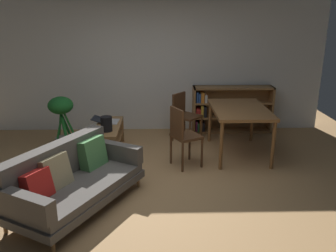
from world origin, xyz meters
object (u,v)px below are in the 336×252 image
fabric_couch (71,178)px  media_console (109,140)px  open_laptop (107,121)px  dining_table (240,113)px  dining_chair_far (184,114)px  bookshelf (227,109)px  desk_speaker (106,124)px  potted_floor_plant (62,116)px  dining_chair_near (183,134)px

fabric_couch → media_console: size_ratio=1.70×
open_laptop → dining_table: bearing=-6.2°
open_laptop → dining_chair_far: bearing=19.7°
bookshelf → dining_chair_far: bearing=-150.5°
fabric_couch → desk_speaker: fabric_couch is taller
dining_table → desk_speaker: bearing=-173.4°
media_console → desk_speaker: desk_speaker is taller
desk_speaker → potted_floor_plant: (-0.85, 0.55, -0.02)m
fabric_couch → dining_chair_far: 2.84m
potted_floor_plant → bookshelf: 3.20m
open_laptop → bookshelf: 2.49m
media_console → potted_floor_plant: potted_floor_plant is taller
dining_table → dining_chair_near: (-0.97, -0.50, -0.19)m
open_laptop → potted_floor_plant: size_ratio=0.49×
dining_table → dining_chair_far: size_ratio=1.53×
desk_speaker → potted_floor_plant: bearing=147.0°
bookshelf → fabric_couch: bearing=-130.2°
potted_floor_plant → dining_chair_far: size_ratio=1.07×
open_laptop → desk_speaker: 0.51m
potted_floor_plant → desk_speaker: bearing=-33.0°
dining_chair_near → bookshelf: dining_chair_near is taller
dining_chair_near → dining_chair_far: 1.24m
potted_floor_plant → dining_chair_near: bearing=-21.5°
dining_table → potted_floor_plant: bearing=174.3°
desk_speaker → potted_floor_plant: size_ratio=0.25×
media_console → dining_chair_far: (1.32, 0.70, 0.25)m
fabric_couch → media_console: bearing=82.7°
desk_speaker → dining_chair_near: 1.22m
media_console → dining_chair_near: (1.21, -0.54, 0.29)m
dining_table → dining_chair_far: (-0.86, 0.73, -0.22)m
fabric_couch → desk_speaker: (0.24, 1.40, 0.25)m
fabric_couch → dining_chair_near: 1.84m
dining_chair_near → dining_chair_far: (0.11, 1.24, -0.03)m
fabric_couch → potted_floor_plant: bearing=107.3°
fabric_couch → desk_speaker: 1.45m
desk_speaker → bookshelf: 2.67m
dining_chair_near → bookshelf: (1.02, 1.75, -0.08)m
media_console → dining_chair_far: dining_chair_far is taller
open_laptop → dining_chair_far: 1.45m
dining_table → bookshelf: bearing=88.0°
open_laptop → bookshelf: bearing=23.8°
fabric_couch → dining_table: (2.40, 1.65, 0.35)m
dining_table → bookshelf: size_ratio=0.86×
bookshelf → open_laptop: bearing=-156.2°
media_console → potted_floor_plant: size_ratio=1.20×
dining_table → dining_chair_near: 1.11m
desk_speaker → bookshelf: bookshelf is taller
dining_chair_far → bookshelf: 1.04m
fabric_couch → bookshelf: bookshelf is taller
potted_floor_plant → dining_chair_far: potted_floor_plant is taller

